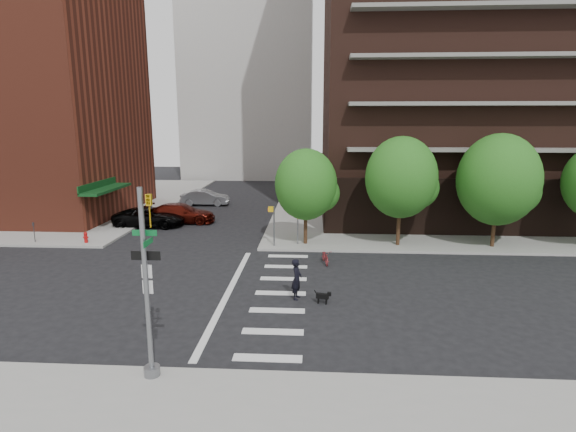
# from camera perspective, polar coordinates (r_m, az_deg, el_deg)

# --- Properties ---
(ground) EXTENTS (120.00, 120.00, 0.00)m
(ground) POSITION_cam_1_polar(r_m,az_deg,el_deg) (22.06, -8.85, -9.51)
(ground) COLOR black
(ground) RESTS_ON ground
(sidewalk_ne) EXTENTS (39.00, 33.00, 0.15)m
(sidewalk_ne) POSITION_cam_1_polar(r_m,az_deg,el_deg) (47.06, 23.16, 1.24)
(sidewalk_ne) COLOR gray
(sidewalk_ne) RESTS_ON ground
(sidewalk_nw) EXTENTS (31.00, 33.00, 0.15)m
(sidewalk_nw) POSITION_cam_1_polar(r_m,az_deg,el_deg) (52.94, -29.95, 1.69)
(sidewalk_nw) COLOR gray
(sidewalk_nw) RESTS_ON ground
(crosswalk) EXTENTS (3.85, 13.00, 0.01)m
(crosswalk) POSITION_cam_1_polar(r_m,az_deg,el_deg) (21.71, -3.07, -9.72)
(crosswalk) COLOR silver
(crosswalk) RESTS_ON ground
(midrise_nw) EXTENTS (21.40, 15.50, 20.00)m
(midrise_nw) POSITION_cam_1_polar(r_m,az_deg,el_deg) (46.44, -32.36, 12.76)
(midrise_nw) COLOR maroon
(midrise_nw) RESTS_ON sidewalk_nw
(tree_a) EXTENTS (4.00, 4.00, 5.90)m
(tree_a) POSITION_cam_1_polar(r_m,az_deg,el_deg) (28.83, 2.28, 4.00)
(tree_a) COLOR #301E11
(tree_a) RESTS_ON sidewalk_ne
(tree_b) EXTENTS (4.50, 4.50, 6.65)m
(tree_b) POSITION_cam_1_polar(r_m,az_deg,el_deg) (29.27, 14.16, 4.76)
(tree_b) COLOR #301E11
(tree_b) RESTS_ON sidewalk_ne
(tree_c) EXTENTS (5.00, 5.00, 6.80)m
(tree_c) POSITION_cam_1_polar(r_m,az_deg,el_deg) (30.97, 25.15, 4.19)
(tree_c) COLOR #301E11
(tree_c) RESTS_ON sidewalk_ne
(traffic_signal) EXTENTS (0.90, 0.75, 6.00)m
(traffic_signal) POSITION_cam_1_polar(r_m,az_deg,el_deg) (14.52, -17.33, -10.07)
(traffic_signal) COLOR slate
(traffic_signal) RESTS_ON sidewalk_s
(pedestrian_signal) EXTENTS (2.18, 0.67, 2.60)m
(pedestrian_signal) POSITION_cam_1_polar(r_m,az_deg,el_deg) (28.73, -1.13, -0.46)
(pedestrian_signal) COLOR slate
(pedestrian_signal) RESTS_ON sidewalk_ne
(fire_hydrant) EXTENTS (0.24, 0.24, 0.73)m
(fire_hydrant) POSITION_cam_1_polar(r_m,az_deg,el_deg) (32.52, -24.30, -2.42)
(fire_hydrant) COLOR #A50C0C
(fire_hydrant) RESTS_ON sidewalk_nw
(parking_meter) EXTENTS (0.10, 0.08, 1.32)m
(parking_meter) POSITION_cam_1_polar(r_m,az_deg,el_deg) (34.19, -29.57, -1.56)
(parking_meter) COLOR black
(parking_meter) RESTS_ON sidewalk_nw
(parked_car_black) EXTENTS (2.58, 5.46, 1.51)m
(parked_car_black) POSITION_cam_1_polar(r_m,az_deg,el_deg) (36.43, -17.16, -0.11)
(parked_car_black) COLOR black
(parked_car_black) RESTS_ON ground
(parked_car_maroon) EXTENTS (2.46, 5.52, 1.57)m
(parked_car_maroon) POSITION_cam_1_polar(r_m,az_deg,el_deg) (37.05, -13.44, 0.34)
(parked_car_maroon) COLOR #430D07
(parked_car_maroon) RESTS_ON ground
(parked_car_silver) EXTENTS (1.87, 4.70, 1.52)m
(parked_car_silver) POSITION_cam_1_polar(r_m,az_deg,el_deg) (44.42, -10.49, 2.32)
(parked_car_silver) COLOR gray
(parked_car_silver) RESTS_ON ground
(scooter) EXTENTS (0.79, 1.65, 0.83)m
(scooter) POSITION_cam_1_polar(r_m,az_deg,el_deg) (25.93, 4.79, -5.14)
(scooter) COLOR maroon
(scooter) RESTS_ON ground
(dog_walker) EXTENTS (0.76, 0.57, 1.90)m
(dog_walker) POSITION_cam_1_polar(r_m,az_deg,el_deg) (20.71, 1.12, -8.01)
(dog_walker) COLOR black
(dog_walker) RESTS_ON ground
(dog) EXTENTS (0.69, 0.30, 0.57)m
(dog) POSITION_cam_1_polar(r_m,az_deg,el_deg) (20.42, 4.50, -10.10)
(dog) COLOR black
(dog) RESTS_ON ground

